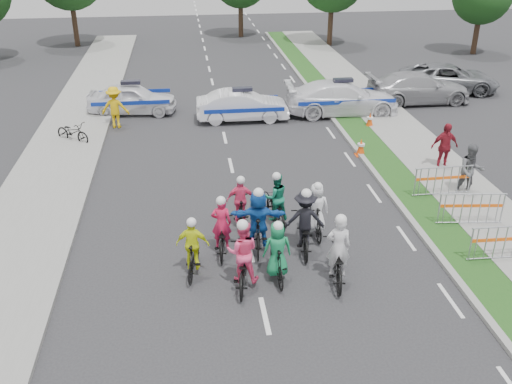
{
  "coord_description": "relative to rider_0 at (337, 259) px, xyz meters",
  "views": [
    {
      "loc": [
        -1.58,
        -10.67,
        8.51
      ],
      "look_at": [
        0.36,
        4.39,
        1.1
      ],
      "focal_mm": 40.0,
      "sensor_mm": 36.0,
      "label": 1
    }
  ],
  "objects": [
    {
      "name": "rider_1",
      "position": [
        -1.51,
        0.25,
        0.03
      ],
      "size": [
        0.74,
        1.67,
        1.74
      ],
      "rotation": [
        0.0,
        0.0,
        3.17
      ],
      "color": "black",
      "rests_on": "ground"
    },
    {
      "name": "curb_right",
      "position": [
        3.07,
        3.79,
        -0.59
      ],
      "size": [
        0.2,
        60.0,
        0.12
      ],
      "primitive_type": "cube",
      "color": "gray",
      "rests_on": "ground"
    },
    {
      "name": "sidewalk_left",
      "position": [
        -8.53,
        3.79,
        -0.58
      ],
      "size": [
        3.0,
        60.0,
        0.13
      ],
      "primitive_type": "cube",
      "color": "gray",
      "rests_on": "ground"
    },
    {
      "name": "spectator_1",
      "position": [
        5.62,
        4.26,
        0.25
      ],
      "size": [
        0.97,
        0.82,
        1.8
      ],
      "primitive_type": "imported",
      "rotation": [
        0.0,
        0.0,
        -0.17
      ],
      "color": "#525256",
      "rests_on": "ground"
    },
    {
      "name": "marshal_hiviz",
      "position": [
        -6.66,
        12.7,
        0.27
      ],
      "size": [
        1.26,
        0.83,
        1.84
      ],
      "primitive_type": "imported",
      "rotation": [
        0.0,
        0.0,
        3.02
      ],
      "color": "#DFAF0B",
      "rests_on": "ground"
    },
    {
      "name": "barrier_0",
      "position": [
        4.67,
        0.25,
        -0.09
      ],
      "size": [
        2.01,
        0.55,
        1.12
      ],
      "primitive_type": null,
      "rotation": [
        0.0,
        0.0,
        -0.02
      ],
      "color": "#A5A8AD",
      "rests_on": "ground"
    },
    {
      "name": "rider_7",
      "position": [
        -0.03,
        2.34,
        0.03
      ],
      "size": [
        0.74,
        1.66,
        1.74
      ],
      "rotation": [
        0.0,
        0.0,
        3.13
      ],
      "color": "black",
      "rests_on": "ground"
    },
    {
      "name": "sidewalk_right",
      "position": [
        5.57,
        3.79,
        -0.58
      ],
      "size": [
        2.4,
        60.0,
        0.13
      ],
      "primitive_type": "cube",
      "color": "gray",
      "rests_on": "ground"
    },
    {
      "name": "rider_0",
      "position": [
        0.0,
        0.0,
        0.0
      ],
      "size": [
        0.96,
        2.01,
        1.97
      ],
      "rotation": [
        0.0,
        0.0,
        2.99
      ],
      "color": "black",
      "rests_on": "ground"
    },
    {
      "name": "rider_6",
      "position": [
        -2.81,
        1.74,
        -0.06
      ],
      "size": [
        0.79,
        1.8,
        1.78
      ],
      "rotation": [
        0.0,
        0.0,
        3.04
      ],
      "color": "black",
      "rests_on": "ground"
    },
    {
      "name": "rider_4",
      "position": [
        -0.53,
        1.55,
        0.1
      ],
      "size": [
        1.14,
        1.97,
        1.94
      ],
      "rotation": [
        0.0,
        0.0,
        3.03
      ],
      "color": "black",
      "rests_on": "ground"
    },
    {
      "name": "police_car_0",
      "position": [
        -6.08,
        14.68,
        0.06
      ],
      "size": [
        4.29,
        2.14,
        1.41
      ],
      "primitive_type": "imported",
      "rotation": [
        0.0,
        0.0,
        1.45
      ],
      "color": "white",
      "rests_on": "ground"
    },
    {
      "name": "civilian_sedan",
      "position": [
        7.94,
        14.57,
        0.1
      ],
      "size": [
        5.2,
        2.19,
        1.5
      ],
      "primitive_type": "imported",
      "rotation": [
        0.0,
        0.0,
        1.59
      ],
      "color": "#A1A1A5",
      "rests_on": "ground"
    },
    {
      "name": "rider_9",
      "position": [
        -2.13,
        3.12,
        0.01
      ],
      "size": [
        0.86,
        1.63,
        1.7
      ],
      "rotation": [
        0.0,
        0.0,
        3.11
      ],
      "color": "black",
      "rests_on": "ground"
    },
    {
      "name": "spectator_2",
      "position": [
        5.69,
        6.46,
        0.24
      ],
      "size": [
        1.07,
        0.5,
        1.78
      ],
      "primitive_type": "imported",
      "rotation": [
        0.0,
        0.0,
        0.07
      ],
      "color": "maroon",
      "rests_on": "ground"
    },
    {
      "name": "cone_0",
      "position": [
        3.1,
        8.14,
        -0.31
      ],
      "size": [
        0.4,
        0.4,
        0.7
      ],
      "color": "#F24C0C",
      "rests_on": "ground"
    },
    {
      "name": "cone_1",
      "position": [
        4.43,
        11.22,
        -0.31
      ],
      "size": [
        0.4,
        0.4,
        0.7
      ],
      "color": "#F24C0C",
      "rests_on": "ground"
    },
    {
      "name": "barrier_2",
      "position": [
        4.67,
        4.21,
        -0.09
      ],
      "size": [
        2.01,
        0.53,
        1.12
      ],
      "primitive_type": null,
      "rotation": [
        0.0,
        0.0,
        0.02
      ],
      "color": "#A5A8AD",
      "rests_on": "ground"
    },
    {
      "name": "civilian_suv",
      "position": [
        10.31,
        16.31,
        0.06
      ],
      "size": [
        5.54,
        3.51,
        1.42
      ],
      "primitive_type": "imported",
      "rotation": [
        0.0,
        0.0,
        1.33
      ],
      "color": "slate",
      "rests_on": "ground"
    },
    {
      "name": "rider_5",
      "position": [
        -1.8,
        1.74,
        0.17
      ],
      "size": [
        1.6,
        1.9,
        1.95
      ],
      "rotation": [
        0.0,
        0.0,
        3.02
      ],
      "color": "black",
      "rests_on": "ground"
    },
    {
      "name": "police_car_2",
      "position": [
        3.69,
        13.29,
        0.12
      ],
      "size": [
        5.4,
        2.38,
        1.54
      ],
      "primitive_type": "imported",
      "rotation": [
        0.0,
        0.0,
        1.53
      ],
      "color": "white",
      "rests_on": "ground"
    },
    {
      "name": "rider_2",
      "position": [
        -2.41,
        0.1,
        0.07
      ],
      "size": [
        0.96,
        1.97,
        1.93
      ],
      "rotation": [
        0.0,
        0.0,
        2.97
      ],
      "color": "black",
      "rests_on": "ground"
    },
    {
      "name": "ground",
      "position": [
        -2.03,
        -1.21,
        -0.65
      ],
      "size": [
        90.0,
        90.0,
        0.0
      ],
      "primitive_type": "plane",
      "color": "#28282B",
      "rests_on": "ground"
    },
    {
      "name": "barrier_1",
      "position": [
        4.67,
        2.21,
        -0.09
      ],
      "size": [
        2.04,
        0.72,
        1.12
      ],
      "primitive_type": null,
      "rotation": [
        0.0,
        0.0,
        -0.11
      ],
      "color": "#A5A8AD",
      "rests_on": "ground"
    },
    {
      "name": "rider_8",
      "position": [
        -1.08,
        3.14,
        0.01
      ],
      "size": [
        0.87,
        1.79,
        1.75
      ],
      "rotation": [
        0.0,
        0.0,
        3.3
      ],
      "color": "black",
      "rests_on": "ground"
    },
    {
      "name": "rider_3",
      "position": [
        -3.62,
        0.77,
        0.01
      ],
      "size": [
        0.91,
        1.67,
        1.7
      ],
      "rotation": [
        0.0,
        0.0,
        2.95
      ],
      "color": "black",
      "rests_on": "ground"
    },
    {
      "name": "police_car_1",
      "position": [
        -1.04,
        12.98,
        0.04
      ],
      "size": [
        4.19,
        1.53,
        1.37
      ],
      "primitive_type": "imported",
      "rotation": [
        0.0,
        0.0,
        1.55
      ],
      "color": "white",
      "rests_on": "ground"
    },
    {
      "name": "grass_strip",
      "position": [
        3.77,
        3.79,
        -0.59
      ],
      "size": [
        1.2,
        60.0,
        0.11
      ],
      "primitive_type": "cube",
      "color": "#164616",
      "rests_on": "ground"
    },
    {
      "name": "parked_bike",
      "position": [
        -8.28,
        11.04,
        -0.2
      ],
      "size": [
        1.71,
        1.47,
        0.89
      ],
      "primitive_type": "imported",
      "rotation": [
        0.0,
        0.0,
        0.94
      ],
      "color": "black",
      "rests_on": "ground"
    }
  ]
}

